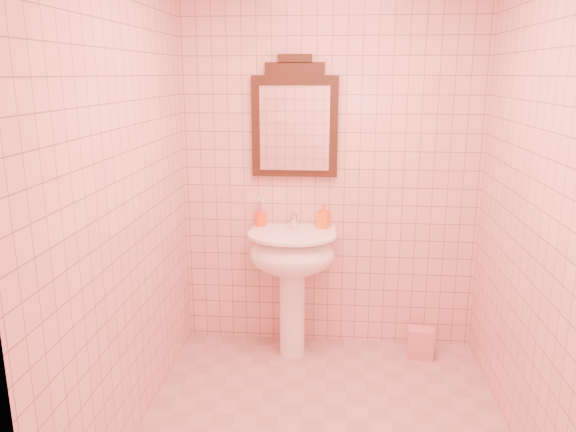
# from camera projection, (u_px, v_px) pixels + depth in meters

# --- Properties ---
(back_wall) EXTENTS (2.00, 0.02, 2.50)m
(back_wall) POSITION_uv_depth(u_px,v_px,m) (330.00, 169.00, 3.76)
(back_wall) COLOR beige
(back_wall) RESTS_ON floor
(pedestal_sink) EXTENTS (0.58, 0.58, 0.86)m
(pedestal_sink) POSITION_uv_depth(u_px,v_px,m) (292.00, 262.00, 3.70)
(pedestal_sink) COLOR white
(pedestal_sink) RESTS_ON floor
(faucet) EXTENTS (0.04, 0.16, 0.11)m
(faucet) POSITION_uv_depth(u_px,v_px,m) (294.00, 219.00, 3.77)
(faucet) COLOR white
(faucet) RESTS_ON pedestal_sink
(mirror) EXTENTS (0.57, 0.06, 0.79)m
(mirror) POSITION_uv_depth(u_px,v_px,m) (295.00, 121.00, 3.67)
(mirror) COLOR black
(mirror) RESTS_ON back_wall
(toothbrush_cup) EXTENTS (0.08, 0.08, 0.18)m
(toothbrush_cup) POSITION_uv_depth(u_px,v_px,m) (261.00, 219.00, 3.81)
(toothbrush_cup) COLOR #F74114
(toothbrush_cup) RESTS_ON pedestal_sink
(soap_dispenser) EXTENTS (0.10, 0.10, 0.17)m
(soap_dispenser) POSITION_uv_depth(u_px,v_px,m) (323.00, 216.00, 3.75)
(soap_dispenser) COLOR orange
(soap_dispenser) RESTS_ON pedestal_sink
(towel) EXTENTS (0.18, 0.13, 0.21)m
(towel) POSITION_uv_depth(u_px,v_px,m) (421.00, 343.00, 3.79)
(towel) COLOR #D47C82
(towel) RESTS_ON floor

